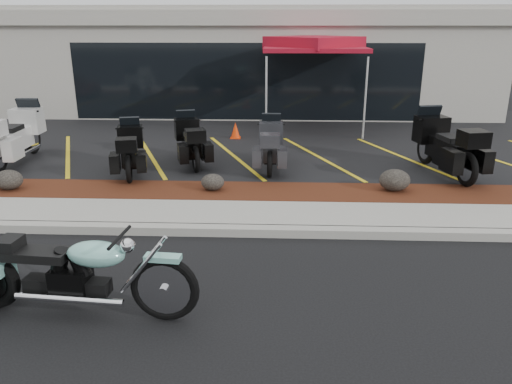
{
  "coord_description": "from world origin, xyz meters",
  "views": [
    {
      "loc": [
        1.1,
        -6.94,
        3.45
      ],
      "look_at": [
        0.76,
        1.2,
        0.67
      ],
      "focal_mm": 35.0,
      "sensor_mm": 36.0,
      "label": 1
    }
  ],
  "objects_px": {
    "popup_canopy": "(314,45)",
    "hero_cruiser": "(164,279)",
    "touring_white": "(31,126)",
    "traffic_cone": "(235,130)"
  },
  "relations": [
    {
      "from": "popup_canopy",
      "to": "hero_cruiser",
      "type": "bearing_deg",
      "value": -85.77
    },
    {
      "from": "touring_white",
      "to": "popup_canopy",
      "type": "bearing_deg",
      "value": -66.23
    },
    {
      "from": "hero_cruiser",
      "to": "touring_white",
      "type": "relative_size",
      "value": 1.27
    },
    {
      "from": "hero_cruiser",
      "to": "touring_white",
      "type": "height_order",
      "value": "touring_white"
    },
    {
      "from": "popup_canopy",
      "to": "touring_white",
      "type": "bearing_deg",
      "value": -137.8
    },
    {
      "from": "touring_white",
      "to": "traffic_cone",
      "type": "distance_m",
      "value": 5.61
    },
    {
      "from": "hero_cruiser",
      "to": "popup_canopy",
      "type": "bearing_deg",
      "value": 82.29
    },
    {
      "from": "hero_cruiser",
      "to": "traffic_cone",
      "type": "xyz_separation_m",
      "value": [
        0.07,
        9.47,
        -0.18
      ]
    },
    {
      "from": "hero_cruiser",
      "to": "touring_white",
      "type": "distance_m",
      "value": 8.99
    },
    {
      "from": "traffic_cone",
      "to": "popup_canopy",
      "type": "distance_m",
      "value": 3.68
    }
  ]
}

